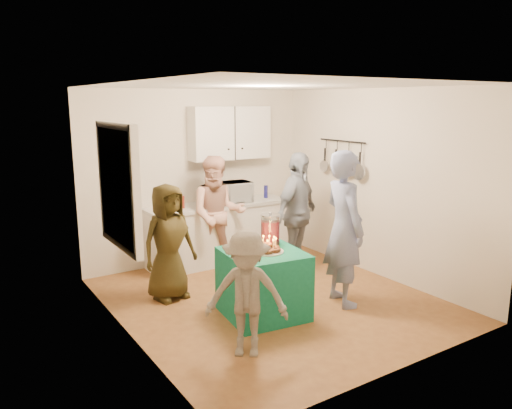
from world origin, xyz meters
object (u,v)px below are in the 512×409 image
punch_jar (270,230)px  man_birthday (344,228)px  party_table (263,283)px  woman_back_left (168,242)px  counter (219,234)px  woman_back_right (297,213)px  child_near_left (247,294)px  woman_back_center (218,214)px  microwave (232,192)px

punch_jar → man_birthday: bearing=-29.7°
party_table → woman_back_left: size_ratio=0.59×
counter → party_table: size_ratio=2.59×
woman_back_right → child_near_left: (-1.88, -1.66, -0.25)m
woman_back_right → punch_jar: bearing=-167.1°
counter → child_near_left: size_ratio=1.78×
counter → child_near_left: bearing=-113.7°
counter → woman_back_left: 1.58m
man_birthday → woman_back_center: 2.01m
woman_back_left → child_near_left: 1.74m
woman_back_left → woman_back_right: bearing=-11.6°
microwave → man_birthday: size_ratio=0.30×
woman_back_center → punch_jar: bearing=-70.0°
counter → child_near_left: (-1.18, -2.69, 0.19)m
woman_back_left → child_near_left: (0.05, -1.74, -0.11)m
party_table → child_near_left: (-0.64, -0.68, 0.24)m
punch_jar → woman_back_right: bearing=37.6°
man_birthday → woman_back_left: (-1.71, 1.28, -0.21)m
man_birthday → woman_back_right: size_ratio=1.08×
woman_back_right → woman_back_left: bearing=152.8°
punch_jar → man_birthday: size_ratio=0.18×
counter → microwave: bearing=0.0°
counter → microwave: (0.25, 0.00, 0.63)m
punch_jar → woman_back_left: 1.28m
counter → microwave: size_ratio=3.97×
man_birthday → woman_back_right: 1.22m
party_table → woman_back_left: woman_back_left is taller
man_birthday → child_near_left: (-1.66, -0.46, -0.32)m
man_birthday → woman_back_center: bearing=32.8°
party_table → man_birthday: size_ratio=0.45×
counter → woman_back_center: bearing=-120.3°
woman_back_right → child_near_left: size_ratio=1.40×
man_birthday → woman_back_left: man_birthday is taller
party_table → child_near_left: child_near_left is taller
counter → woman_back_center: size_ratio=1.32×
woman_back_left → woman_back_center: bearing=21.3°
woman_back_center → woman_back_right: 1.13m
counter → punch_jar: bearing=-99.2°
microwave → woman_back_left: (-1.47, -0.95, -0.34)m
child_near_left → microwave: bearing=101.2°
party_table → woman_back_center: (0.33, 1.66, 0.46)m
child_near_left → punch_jar: bearing=84.2°
microwave → party_table: microwave is taller
woman_back_left → woman_back_right: 1.93m
punch_jar → microwave: bearing=73.4°
woman_back_right → counter: bearing=99.1°
party_table → woman_back_center: 1.75m
microwave → woman_back_left: 1.79m
woman_back_left → man_birthday: bearing=-46.1°
microwave → woman_back_right: woman_back_right is taller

